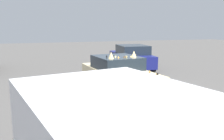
% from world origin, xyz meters
% --- Properties ---
extents(ground_plane, '(60.00, 60.00, 0.00)m').
position_xyz_m(ground_plane, '(0.00, 0.00, 0.00)').
color(ground_plane, '#514F4C').
extents(art_car_decorated, '(4.47, 2.41, 1.68)m').
position_xyz_m(art_car_decorated, '(0.04, 0.00, 0.71)').
color(art_car_decorated, beige).
rests_on(art_car_decorated, ground).
extents(parked_sedan_far_right, '(4.07, 2.24, 1.50)m').
position_xyz_m(parked_sedan_far_right, '(4.50, -2.43, 0.76)').
color(parked_sedan_far_right, navy).
rests_on(parked_sedan_far_right, ground).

